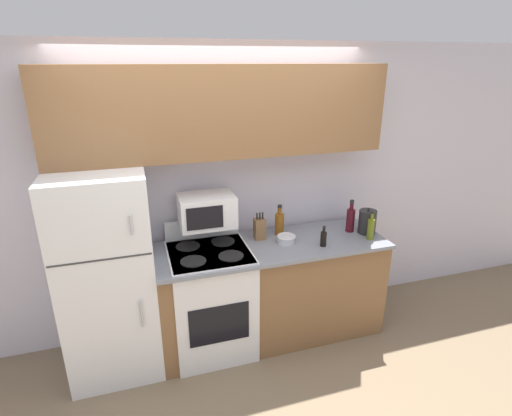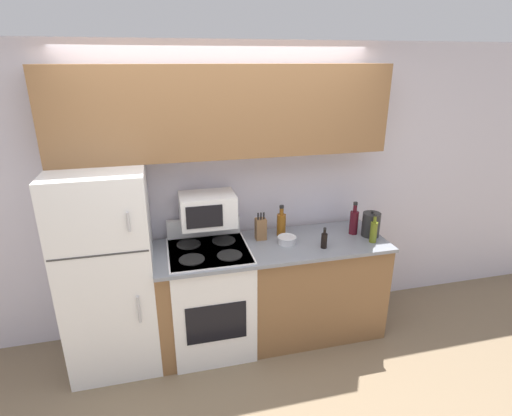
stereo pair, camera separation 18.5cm
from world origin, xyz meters
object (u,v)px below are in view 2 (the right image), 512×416
object	(u,v)px
refrigerator	(109,270)
bottle_wine_red	(354,221)
stove	(211,297)
kettle	(371,224)
bottle_soy_sauce	(324,240)
bottle_whiskey	(281,224)
knife_block	(261,229)
bowl	(287,240)
microwave	(208,210)
bottle_olive_oil	(374,231)

from	to	relation	value
refrigerator	bottle_wine_red	bearing A→B (deg)	0.30
stove	kettle	distance (m)	1.54
bottle_soy_sauce	bottle_whiskey	xyz separation A→B (m)	(-0.27, 0.33, 0.04)
refrigerator	knife_block	world-z (taller)	refrigerator
knife_block	bowl	distance (m)	0.25
microwave	bottle_whiskey	bearing A→B (deg)	1.48
kettle	bottle_whiskey	bearing A→B (deg)	165.29
microwave	bottle_olive_oil	size ratio (longest dim) A/B	1.75
knife_block	bottle_wine_red	world-z (taller)	bottle_wine_red
kettle	refrigerator	bearing A→B (deg)	178.34
refrigerator	bottle_whiskey	xyz separation A→B (m)	(1.46, 0.14, 0.20)
refrigerator	stove	xyz separation A→B (m)	(0.79, -0.03, -0.35)
kettle	knife_block	bearing A→B (deg)	170.23
bowl	refrigerator	bearing A→B (deg)	178.30
bottle_wine_red	bottle_whiskey	bearing A→B (deg)	168.90
refrigerator	bottle_wine_red	distance (m)	2.11
bottle_olive_oil	knife_block	bearing A→B (deg)	162.24
stove	bottle_whiskey	distance (m)	0.89
bottle_soy_sauce	kettle	size ratio (longest dim) A/B	0.76
stove	bottle_olive_oil	bearing A→B (deg)	-6.67
bottle_wine_red	kettle	xyz separation A→B (m)	(0.13, -0.08, -0.01)
refrigerator	bottle_wine_red	world-z (taller)	refrigerator
bowl	kettle	distance (m)	0.78
refrigerator	microwave	distance (m)	0.91
bottle_wine_red	knife_block	bearing A→B (deg)	173.84
bottle_olive_oil	kettle	distance (m)	0.14
stove	knife_block	world-z (taller)	knife_block
refrigerator	bottle_soy_sauce	distance (m)	1.75
bowl	bottle_whiskey	size ratio (longest dim) A/B	0.58
microwave	bottle_soy_sauce	xyz separation A→B (m)	(0.92, -0.32, -0.24)
bottle_soy_sauce	kettle	bearing A→B (deg)	14.94
refrigerator	kettle	xyz separation A→B (m)	(2.23, -0.06, 0.20)
refrigerator	stove	distance (m)	0.86
bottle_whiskey	bottle_wine_red	bearing A→B (deg)	-11.10
knife_block	bottle_whiskey	xyz separation A→B (m)	(0.20, 0.04, 0.01)
refrigerator	bottle_soy_sauce	world-z (taller)	refrigerator
knife_block	bowl	xyz separation A→B (m)	(0.19, -0.15, -0.06)
stove	bottle_soy_sauce	world-z (taller)	bottle_soy_sauce
bottle_olive_oil	bottle_wine_red	world-z (taller)	bottle_wine_red
stove	bottle_olive_oil	world-z (taller)	bottle_olive_oil
bottle_soy_sauce	bottle_wine_red	size ratio (longest dim) A/B	0.60
stove	bottle_soy_sauce	bearing A→B (deg)	-10.08
refrigerator	bottle_soy_sauce	xyz separation A→B (m)	(1.73, -0.20, 0.16)
refrigerator	bottle_olive_oil	xyz separation A→B (m)	(2.19, -0.19, 0.19)
knife_block	bottle_soy_sauce	bearing A→B (deg)	-32.64
stove	bottle_wine_red	bearing A→B (deg)	1.79
bottle_soy_sauce	bottle_wine_red	bearing A→B (deg)	29.37
bottle_whiskey	kettle	world-z (taller)	bottle_whiskey
bowl	bottle_wine_red	world-z (taller)	bottle_wine_red
refrigerator	bottle_whiskey	size ratio (longest dim) A/B	5.94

